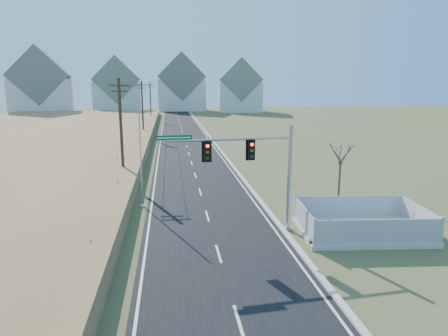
# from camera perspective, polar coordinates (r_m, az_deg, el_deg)

# --- Properties ---
(ground) EXTENTS (260.00, 260.00, 0.00)m
(ground) POSITION_cam_1_polar(r_m,az_deg,el_deg) (22.55, -1.42, -10.22)
(ground) COLOR #515A2B
(ground) RESTS_ON ground
(road) EXTENTS (8.00, 180.00, 0.06)m
(road) POSITION_cam_1_polar(r_m,az_deg,el_deg) (71.31, -5.93, 4.99)
(road) COLOR black
(road) RESTS_ON ground
(curb) EXTENTS (0.30, 180.00, 0.18)m
(curb) POSITION_cam_1_polar(r_m,az_deg,el_deg) (71.56, -2.60, 5.12)
(curb) COLOR #B2AFA8
(curb) RESTS_ON ground
(reed_marsh) EXTENTS (38.00, 110.00, 1.30)m
(reed_marsh) POSITION_cam_1_polar(r_m,az_deg,el_deg) (65.00, -27.30, 3.62)
(reed_marsh) COLOR #A47A4A
(reed_marsh) RESTS_ON ground
(utility_pole_near) EXTENTS (1.80, 0.26, 9.00)m
(utility_pole_near) POSITION_cam_1_polar(r_m,az_deg,el_deg) (36.21, -14.50, 5.48)
(utility_pole_near) COLOR #422D1E
(utility_pole_near) RESTS_ON ground
(utility_pole_mid) EXTENTS (1.80, 0.26, 9.00)m
(utility_pole_mid) POSITION_cam_1_polar(r_m,az_deg,el_deg) (66.01, -11.57, 8.33)
(utility_pole_mid) COLOR #422D1E
(utility_pole_mid) RESTS_ON ground
(utility_pole_far) EXTENTS (1.80, 0.26, 9.00)m
(utility_pole_far) POSITION_cam_1_polar(r_m,az_deg,el_deg) (95.94, -10.45, 9.40)
(utility_pole_far) COLOR #422D1E
(utility_pole_far) RESTS_ON ground
(condo_nw) EXTENTS (17.69, 13.38, 19.05)m
(condo_nw) POSITION_cam_1_polar(r_m,az_deg,el_deg) (125.94, -24.71, 10.45)
(condo_nw) COLOR silver
(condo_nw) RESTS_ON ground
(condo_nnw) EXTENTS (14.93, 11.17, 17.03)m
(condo_nnw) POSITION_cam_1_polar(r_m,az_deg,el_deg) (129.73, -15.03, 10.78)
(condo_nnw) COLOR silver
(condo_nnw) RESTS_ON ground
(condo_n) EXTENTS (15.27, 10.20, 18.54)m
(condo_n) POSITION_cam_1_polar(r_m,az_deg,el_deg) (132.84, -6.07, 11.42)
(condo_n) COLOR silver
(condo_n) RESTS_ON ground
(condo_ne) EXTENTS (14.12, 10.51, 16.52)m
(condo_ne) POSITION_cam_1_polar(r_m,az_deg,el_deg) (126.76, 2.37, 11.11)
(condo_ne) COLOR silver
(condo_ne) RESTS_ON ground
(traffic_signal_mast) EXTENTS (7.82, 0.89, 6.24)m
(traffic_signal_mast) POSITION_cam_1_polar(r_m,az_deg,el_deg) (22.61, 5.08, 0.20)
(traffic_signal_mast) COLOR #9EA0A5
(traffic_signal_mast) RESTS_ON ground
(fence_enclosure) EXTENTS (7.46, 5.43, 1.62)m
(fence_enclosure) POSITION_cam_1_polar(r_m,az_deg,el_deg) (24.70, 19.01, -8.13)
(fence_enclosure) COLOR #B7B5AD
(fence_enclosure) RESTS_ON ground
(open_sign) EXTENTS (0.41, 0.31, 0.58)m
(open_sign) POSITION_cam_1_polar(r_m,az_deg,el_deg) (21.84, 12.59, -10.39)
(open_sign) COLOR white
(open_sign) RESTS_ON ground
(flagpole) EXTENTS (0.32, 0.32, 7.11)m
(flagpole) POSITION_cam_1_polar(r_m,az_deg,el_deg) (28.09, -11.74, 0.04)
(flagpole) COLOR #B7B5AD
(flagpole) RESTS_ON ground
(bare_tree) EXTENTS (1.82, 1.82, 4.82)m
(bare_tree) POSITION_cam_1_polar(r_m,az_deg,el_deg) (28.67, 16.38, 2.17)
(bare_tree) COLOR #4C3F33
(bare_tree) RESTS_ON ground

